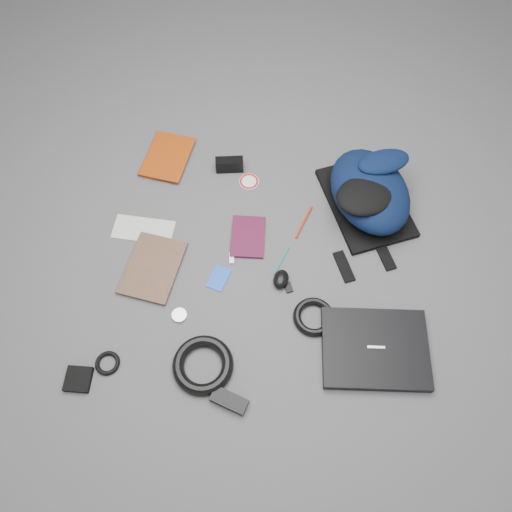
# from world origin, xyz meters

# --- Properties ---
(ground) EXTENTS (4.00, 4.00, 0.00)m
(ground) POSITION_xyz_m (0.00, 0.00, 0.00)
(ground) COLOR #4F4F51
(ground) RESTS_ON ground
(backpack) EXTENTS (0.43, 0.50, 0.17)m
(backpack) POSITION_xyz_m (0.39, 0.28, 0.09)
(backpack) COLOR black
(backpack) RESTS_ON ground
(laptop) EXTENTS (0.36, 0.29, 0.03)m
(laptop) POSITION_xyz_m (0.42, -0.29, 0.02)
(laptop) COLOR black
(laptop) RESTS_ON ground
(textbook_red) EXTENTS (0.20, 0.25, 0.02)m
(textbook_red) POSITION_xyz_m (-0.48, 0.41, 0.01)
(textbook_red) COLOR #8B2F08
(textbook_red) RESTS_ON ground
(comic_book) EXTENTS (0.22, 0.27, 0.02)m
(comic_book) POSITION_xyz_m (-0.45, -0.07, 0.01)
(comic_book) COLOR #AD690C
(comic_book) RESTS_ON ground
(envelope) EXTENTS (0.23, 0.11, 0.00)m
(envelope) POSITION_xyz_m (-0.43, 0.07, 0.00)
(envelope) COLOR silver
(envelope) RESTS_ON ground
(dvd_case) EXTENTS (0.13, 0.18, 0.01)m
(dvd_case) POSITION_xyz_m (-0.04, 0.08, 0.01)
(dvd_case) COLOR #3B0B21
(dvd_case) RESTS_ON ground
(compact_camera) EXTENTS (0.11, 0.06, 0.06)m
(compact_camera) POSITION_xyz_m (-0.15, 0.38, 0.03)
(compact_camera) COLOR black
(compact_camera) RESTS_ON ground
(sticker_disc) EXTENTS (0.10, 0.10, 0.00)m
(sticker_disc) POSITION_xyz_m (-0.06, 0.33, 0.00)
(sticker_disc) COLOR white
(sticker_disc) RESTS_ON ground
(pen_teal) EXTENTS (0.05, 0.11, 0.01)m
(pen_teal) POSITION_xyz_m (0.09, 0.00, 0.00)
(pen_teal) COLOR #0E8279
(pen_teal) RESTS_ON ground
(pen_red) EXTENTS (0.06, 0.14, 0.01)m
(pen_red) POSITION_xyz_m (0.16, 0.17, 0.00)
(pen_red) COLOR #B5230D
(pen_red) RESTS_ON ground
(id_badge) EXTENTS (0.08, 0.11, 0.00)m
(id_badge) POSITION_xyz_m (-0.12, -0.09, 0.00)
(id_badge) COLOR blue
(id_badge) RESTS_ON ground
(usb_black) EXTENTS (0.04, 0.07, 0.01)m
(usb_black) POSITION_xyz_m (-0.07, 0.06, 0.01)
(usb_black) COLOR black
(usb_black) RESTS_ON ground
(usb_silver) EXTENTS (0.02, 0.05, 0.01)m
(usb_silver) POSITION_xyz_m (-0.09, -0.01, 0.00)
(usb_silver) COLOR #B2B3B4
(usb_silver) RESTS_ON ground
(key_fob) EXTENTS (0.04, 0.04, 0.01)m
(key_fob) POSITION_xyz_m (0.12, -0.10, 0.01)
(key_fob) COLOR black
(key_fob) RESTS_ON ground
(mouse) EXTENTS (0.06, 0.08, 0.04)m
(mouse) POSITION_xyz_m (0.10, -0.08, 0.02)
(mouse) COLOR black
(mouse) RESTS_ON ground
(headphone_left) EXTENTS (0.06, 0.06, 0.01)m
(headphone_left) POSITION_xyz_m (-0.34, -0.13, 0.01)
(headphone_left) COLOR silver
(headphone_left) RESTS_ON ground
(headphone_right) EXTENTS (0.06, 0.06, 0.01)m
(headphone_right) POSITION_xyz_m (-0.23, -0.25, 0.01)
(headphone_right) COLOR #B5B5B8
(headphone_right) RESTS_ON ground
(cable_coil) EXTENTS (0.16, 0.16, 0.03)m
(cable_coil) POSITION_xyz_m (0.22, -0.20, 0.01)
(cable_coil) COLOR black
(cable_coil) RESTS_ON ground
(power_brick) EXTENTS (0.12, 0.08, 0.03)m
(power_brick) POSITION_xyz_m (-0.03, -0.51, 0.01)
(power_brick) COLOR black
(power_brick) RESTS_ON ground
(power_cord_coil) EXTENTS (0.22, 0.22, 0.04)m
(power_cord_coil) POSITION_xyz_m (-0.12, -0.41, 0.02)
(power_cord_coil) COLOR black
(power_cord_coil) RESTS_ON ground
(pouch) EXTENTS (0.08, 0.08, 0.02)m
(pouch) POSITION_xyz_m (-0.51, -0.49, 0.01)
(pouch) COLOR black
(pouch) RESTS_ON ground
(earbud_coil) EXTENTS (0.08, 0.08, 0.02)m
(earbud_coil) POSITION_xyz_m (-0.43, -0.43, 0.01)
(earbud_coil) COLOR black
(earbud_coil) RESTS_ON ground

